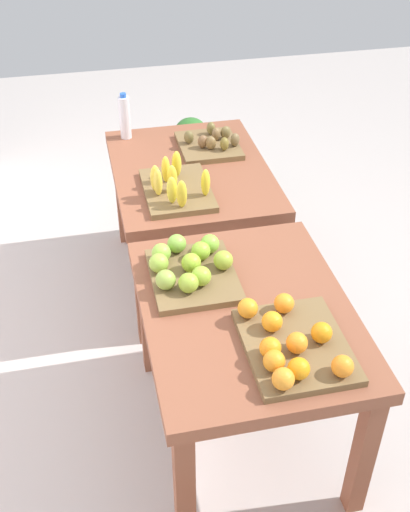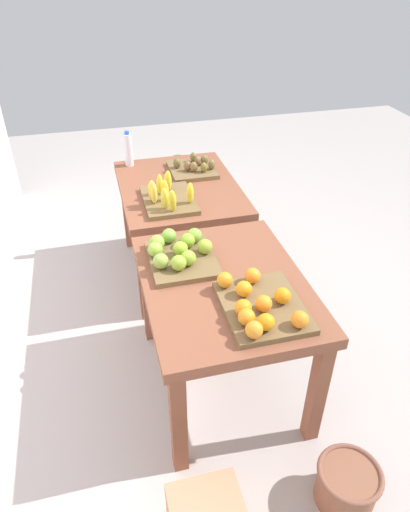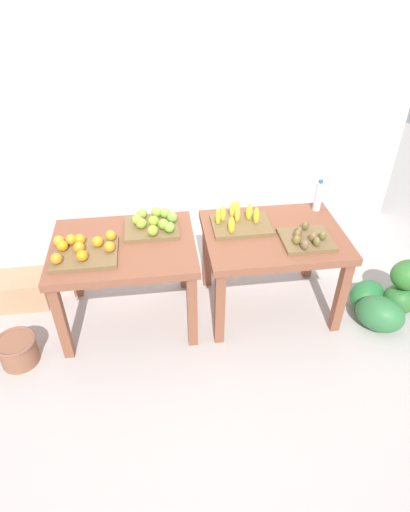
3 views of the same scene
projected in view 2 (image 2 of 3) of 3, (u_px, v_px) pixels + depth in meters
ground_plane at (199, 317)px, 3.15m from camera, size 8.00×8.00×0.00m
display_table_left at (224, 297)px, 2.35m from camera, size 1.04×0.80×0.72m
display_table_right at (179, 199)px, 3.25m from camera, size 1.04×0.80×0.72m
orange_bin at (260, 305)px, 2.08m from camera, size 0.46×0.36×0.11m
apple_bin at (180, 253)px, 2.42m from camera, size 0.41×0.35×0.11m
banana_crate at (168, 197)px, 2.94m from camera, size 0.44×0.32×0.17m
kiwi_bin at (193, 168)px, 3.35m from camera, size 0.36×0.33×0.10m
water_bottle at (128, 150)px, 3.40m from camera, size 0.06×0.06×0.26m
watermelon_pile at (187, 193)px, 4.28m from camera, size 0.65×0.65×0.50m
wicker_basket at (347, 484)px, 2.06m from camera, size 0.29×0.29×0.21m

